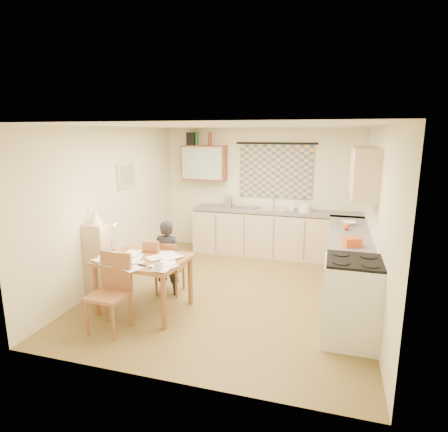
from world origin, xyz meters
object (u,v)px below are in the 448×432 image
(person, at_px, (167,258))
(shelf_stand, at_px, (99,261))
(chair_far, at_px, (170,277))
(stove, at_px, (352,301))
(dining_table, at_px, (145,284))
(counter_back, at_px, (276,233))
(counter_right, at_px, (348,267))

(person, xyz_separation_m, shelf_stand, (-0.94, -0.36, -0.02))
(chair_far, height_order, shelf_stand, shelf_stand)
(person, bearing_deg, chair_far, -108.19)
(stove, xyz_separation_m, dining_table, (-2.69, 0.04, -0.12))
(dining_table, distance_m, chair_far, 0.62)
(counter_back, xyz_separation_m, dining_table, (-1.37, -2.87, -0.07))
(stove, height_order, chair_far, stove)
(counter_back, distance_m, person, 2.64)
(counter_right, xyz_separation_m, dining_table, (-2.69, -1.27, -0.07))
(counter_back, xyz_separation_m, chair_far, (-1.27, -2.26, -0.19))
(shelf_stand, bearing_deg, dining_table, -13.34)
(chair_far, bearing_deg, shelf_stand, 19.86)
(person, bearing_deg, dining_table, 73.31)
(counter_right, height_order, person, person)
(person, height_order, shelf_stand, person)
(dining_table, relative_size, chair_far, 1.46)
(shelf_stand, bearing_deg, stove, -3.95)
(stove, height_order, person, person)
(chair_far, distance_m, shelf_stand, 1.07)
(counter_back, distance_m, counter_right, 2.07)
(stove, distance_m, shelf_stand, 3.55)
(dining_table, distance_m, shelf_stand, 0.89)
(counter_back, height_order, shelf_stand, shelf_stand)
(dining_table, bearing_deg, counter_right, 29.70)
(dining_table, bearing_deg, chair_far, 85.28)
(counter_right, relative_size, shelf_stand, 2.64)
(stove, distance_m, chair_far, 2.68)
(stove, xyz_separation_m, person, (-2.60, 0.60, 0.08))
(shelf_stand, bearing_deg, chair_far, 22.85)
(dining_table, xyz_separation_m, shelf_stand, (-0.85, 0.20, 0.18))
(counter_right, xyz_separation_m, stove, (0.00, -1.31, 0.05))
(counter_back, relative_size, chair_far, 3.98)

